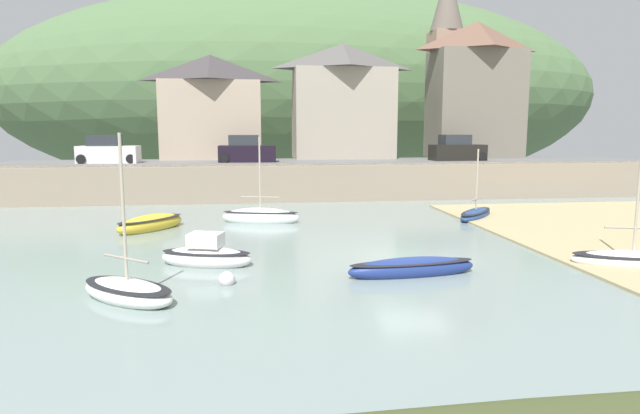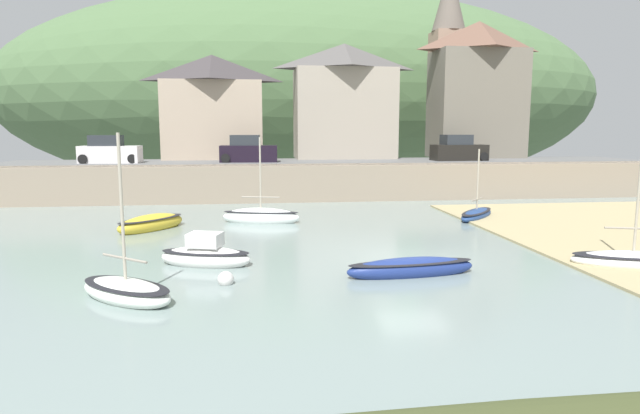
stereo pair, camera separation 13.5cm
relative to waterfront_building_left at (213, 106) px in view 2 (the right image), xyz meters
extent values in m
cube|color=gray|center=(8.98, -25.20, -6.59)|extent=(48.00, 40.00, 0.06)
cube|color=gray|center=(8.98, -8.20, -5.36)|extent=(48.00, 2.40, 2.40)
cube|color=#606060|center=(8.98, -4.50, -4.21)|extent=(48.00, 9.00, 0.10)
ellipsoid|color=#4C6B42|center=(10.13, 30.00, 2.79)|extent=(80.00, 44.00, 26.71)
cube|color=tan|center=(0.00, 0.00, -1.11)|extent=(7.70, 4.19, 6.10)
pyramid|color=#3D3839|center=(0.00, 0.00, 2.97)|extent=(8.00, 4.49, 2.04)
cube|color=#A29786|center=(10.56, 0.00, -0.57)|extent=(7.99, 4.70, 7.17)
pyramid|color=#53504E|center=(10.56, 0.00, 4.02)|extent=(8.29, 5.00, 2.02)
cube|color=slate|center=(21.84, 0.00, 0.25)|extent=(7.25, 4.53, 8.82)
pyramid|color=brown|center=(21.84, 0.00, 5.85)|extent=(7.55, 4.83, 2.37)
cube|color=#A1826B|center=(20.64, 4.00, 1.36)|extent=(2.80, 2.80, 11.04)
ellipsoid|color=gold|center=(-1.76, -18.06, -6.29)|extent=(3.35, 3.66, 0.96)
ellipsoid|color=black|center=(-1.76, -18.06, -6.03)|extent=(3.28, 3.59, 0.12)
ellipsoid|color=navy|center=(15.02, -16.77, -6.38)|extent=(3.38, 3.74, 0.66)
ellipsoid|color=black|center=(15.02, -16.77, -6.20)|extent=(3.31, 3.67, 0.12)
cylinder|color=#B2A893|center=(15.02, -16.77, -4.44)|extent=(0.09, 0.09, 3.21)
cylinder|color=gray|center=(15.02, -16.77, -5.52)|extent=(1.22, 1.44, 0.07)
ellipsoid|color=navy|center=(8.21, -27.49, -6.34)|extent=(4.45, 1.37, 0.78)
ellipsoid|color=black|center=(8.21, -27.49, -6.13)|extent=(4.36, 1.34, 0.12)
ellipsoid|color=white|center=(-0.47, -28.98, -6.35)|extent=(3.42, 3.15, 0.75)
ellipsoid|color=black|center=(-0.47, -28.98, -6.15)|extent=(3.35, 3.08, 0.12)
cylinder|color=#B2A893|center=(-0.47, -28.98, -3.94)|extent=(0.09, 0.09, 4.08)
cylinder|color=gray|center=(-0.47, -28.98, -5.37)|extent=(1.47, 1.22, 0.07)
ellipsoid|color=white|center=(1.41, -25.25, -6.32)|extent=(3.48, 2.08, 0.85)
ellipsoid|color=black|center=(1.41, -25.25, -6.09)|extent=(3.41, 2.04, 0.12)
cube|color=silver|center=(1.41, -25.25, -5.66)|extent=(1.34, 1.13, 0.49)
ellipsoid|color=white|center=(16.19, -27.38, -6.36)|extent=(4.31, 2.48, 0.72)
ellipsoid|color=black|center=(16.19, -27.38, -6.16)|extent=(4.22, 2.43, 0.12)
cylinder|color=gray|center=(16.19, -27.38, -5.19)|extent=(1.94, 0.64, 0.07)
ellipsoid|color=white|center=(3.47, -16.68, -6.29)|extent=(4.10, 1.81, 0.99)
ellipsoid|color=black|center=(3.47, -16.68, -6.01)|extent=(4.01, 1.77, 0.12)
cylinder|color=#B2A893|center=(3.47, -16.68, -3.99)|extent=(0.09, 0.09, 3.60)
cylinder|color=gray|center=(3.47, -16.68, -5.24)|extent=(1.93, 0.53, 0.07)
cube|color=silver|center=(-6.89, -4.50, -3.56)|extent=(4.15, 1.83, 1.20)
cube|color=#282D33|center=(-7.14, -4.50, -2.61)|extent=(2.15, 1.57, 0.80)
cylinder|color=black|center=(-5.24, -3.70, -3.84)|extent=(0.64, 0.22, 0.64)
cylinder|color=black|center=(-5.24, -5.30, -3.84)|extent=(0.64, 0.22, 0.64)
cylinder|color=black|center=(-8.54, -3.70, -3.84)|extent=(0.64, 0.22, 0.64)
cylinder|color=black|center=(-8.54, -5.30, -3.84)|extent=(0.64, 0.22, 0.64)
cube|color=black|center=(2.80, -4.50, -3.56)|extent=(4.18, 1.90, 1.20)
cube|color=#282D33|center=(2.55, -4.50, -2.61)|extent=(2.17, 1.60, 0.80)
cylinder|color=black|center=(4.45, -3.70, -3.84)|extent=(0.64, 0.22, 0.64)
cylinder|color=black|center=(4.45, -5.30, -3.84)|extent=(0.64, 0.22, 0.64)
cylinder|color=black|center=(1.15, -3.70, -3.84)|extent=(0.64, 0.22, 0.64)
cylinder|color=black|center=(1.15, -5.30, -3.84)|extent=(0.64, 0.22, 0.64)
cube|color=black|center=(18.72, -4.50, -3.56)|extent=(4.20, 1.95, 1.20)
cube|color=#282D33|center=(18.47, -4.50, -2.61)|extent=(2.19, 1.63, 0.80)
cylinder|color=black|center=(20.37, -3.70, -3.84)|extent=(0.64, 0.22, 0.64)
cylinder|color=black|center=(20.37, -5.30, -3.84)|extent=(0.64, 0.22, 0.64)
cylinder|color=black|center=(17.07, -3.70, -3.84)|extent=(0.64, 0.22, 0.64)
cylinder|color=black|center=(17.07, -5.30, -3.84)|extent=(0.64, 0.22, 0.64)
sphere|color=silver|center=(2.23, -27.78, -6.41)|extent=(0.50, 0.50, 0.50)
camera|label=1|loc=(3.03, -44.17, -1.82)|focal=30.28mm
camera|label=2|loc=(3.17, -44.19, -1.82)|focal=30.28mm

